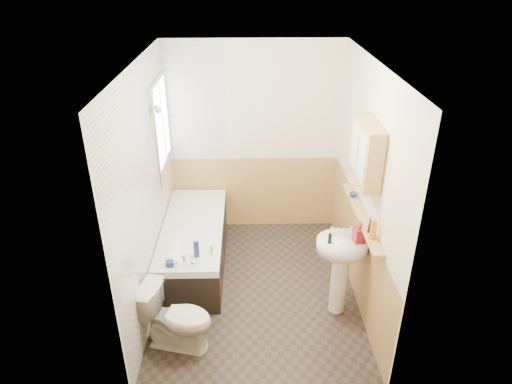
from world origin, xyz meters
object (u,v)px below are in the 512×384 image
pine_shelf (361,216)px  medicine_cabinet (366,152)px  toilet (177,318)px  bathtub (194,244)px  sink (341,260)px

pine_shelf → medicine_cabinet: size_ratio=2.19×
medicine_cabinet → toilet: bearing=-160.6°
bathtub → toilet: bearing=-91.3°
toilet → bathtub: bearing=12.7°
toilet → pine_shelf: size_ratio=0.48×
toilet → sink: size_ratio=0.68×
bathtub → medicine_cabinet: (1.74, -0.66, 1.44)m
bathtub → pine_shelf: pine_shelf is taller
bathtub → sink: bearing=-27.8°
pine_shelf → sink: bearing=-137.5°
toilet → sink: (1.60, 0.46, 0.30)m
toilet → pine_shelf: pine_shelf is taller
sink → toilet: bearing=-154.1°
bathtub → pine_shelf: bearing=-20.0°
sink → medicine_cabinet: 1.13m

